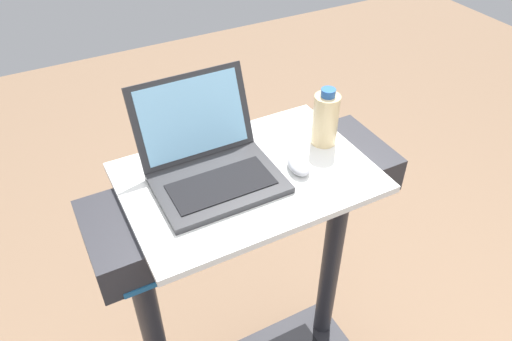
# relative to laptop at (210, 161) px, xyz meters

# --- Properties ---
(desk_board) EXTENTS (0.67, 0.47, 0.02)m
(desk_board) POSITION_rel_laptop_xyz_m (0.09, -0.04, -0.06)
(desk_board) COLOR white
(desk_board) RESTS_ON treadmill_base
(laptop) EXTENTS (0.33, 0.32, 0.24)m
(laptop) POSITION_rel_laptop_xyz_m (0.00, 0.00, 0.00)
(laptop) COLOR #2D2D30
(laptop) RESTS_ON desk_board
(computer_mouse) EXTENTS (0.08, 0.11, 0.03)m
(computer_mouse) POSITION_rel_laptop_xyz_m (0.23, -0.09, -0.03)
(computer_mouse) COLOR #B2B2B7
(computer_mouse) RESTS_ON desk_board
(water_bottle) EXTENTS (0.07, 0.07, 0.18)m
(water_bottle) POSITION_rel_laptop_xyz_m (0.36, -0.01, 0.03)
(water_bottle) COLOR beige
(water_bottle) RESTS_ON desk_board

